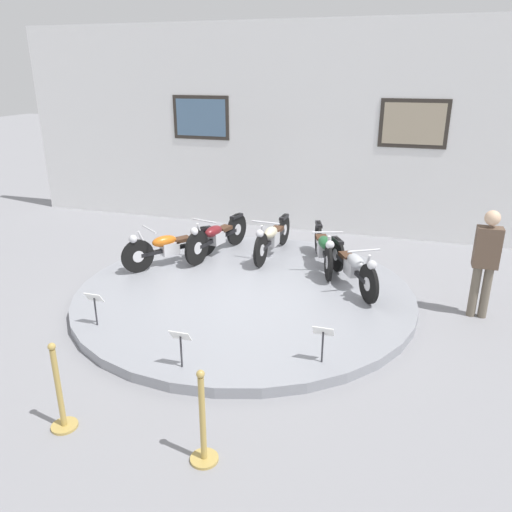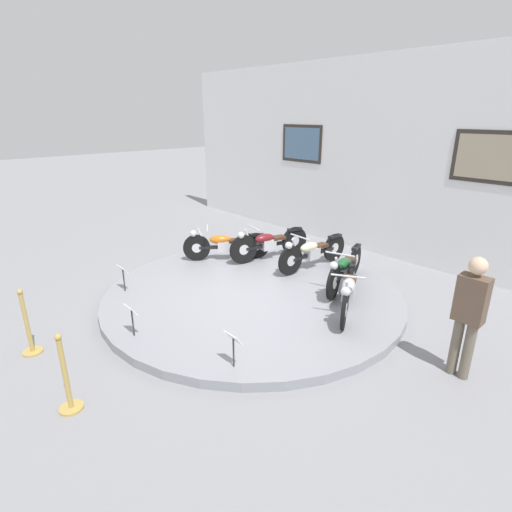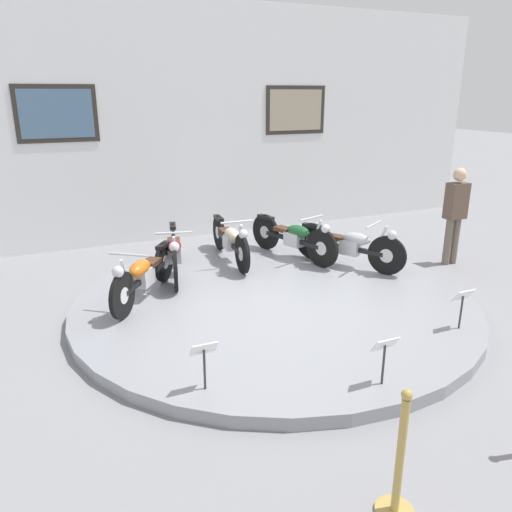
# 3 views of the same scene
# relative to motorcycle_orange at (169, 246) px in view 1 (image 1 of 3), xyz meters

# --- Properties ---
(ground_plane) EXTENTS (60.00, 60.00, 0.00)m
(ground_plane) POSITION_rel_motorcycle_orange_xyz_m (1.69, -0.65, -0.52)
(ground_plane) COLOR gray
(display_platform) EXTENTS (5.57, 5.57, 0.15)m
(display_platform) POSITION_rel_motorcycle_orange_xyz_m (1.69, -0.65, -0.45)
(display_platform) COLOR gray
(display_platform) RESTS_ON ground_plane
(back_wall) EXTENTS (14.00, 0.22, 4.60)m
(back_wall) POSITION_rel_motorcycle_orange_xyz_m (1.69, 3.43, 1.78)
(back_wall) COLOR white
(back_wall) RESTS_ON ground_plane
(motorcycle_orange) EXTENTS (1.21, 1.61, 0.78)m
(motorcycle_orange) POSITION_rel_motorcycle_orange_xyz_m (0.00, 0.00, 0.00)
(motorcycle_orange) COLOR black
(motorcycle_orange) RESTS_ON display_platform
(motorcycle_maroon) EXTENTS (0.63, 1.97, 0.81)m
(motorcycle_maroon) POSITION_rel_motorcycle_orange_xyz_m (0.64, 0.77, 0.02)
(motorcycle_maroon) COLOR black
(motorcycle_maroon) RESTS_ON display_platform
(motorcycle_cream) EXTENTS (0.54, 1.98, 0.79)m
(motorcycle_cream) POSITION_rel_motorcycle_orange_xyz_m (1.69, 1.06, 0.01)
(motorcycle_cream) COLOR black
(motorcycle_cream) RESTS_ON display_platform
(motorcycle_green) EXTENTS (0.73, 1.91, 0.80)m
(motorcycle_green) POSITION_rel_motorcycle_orange_xyz_m (2.74, 0.77, 0.01)
(motorcycle_green) COLOR black
(motorcycle_green) RESTS_ON display_platform
(motorcycle_silver) EXTENTS (1.03, 1.74, 0.79)m
(motorcycle_silver) POSITION_rel_motorcycle_orange_xyz_m (3.37, -0.00, 0.01)
(motorcycle_silver) COLOR black
(motorcycle_silver) RESTS_ON display_platform
(info_placard_front_left) EXTENTS (0.26, 0.11, 0.51)m
(info_placard_front_left) POSITION_rel_motorcycle_orange_xyz_m (0.07, -2.46, -0.01)
(info_placard_front_left) COLOR #333338
(info_placard_front_left) RESTS_ON display_platform
(info_placard_front_centre) EXTENTS (0.26, 0.11, 0.51)m
(info_placard_front_centre) POSITION_rel_motorcycle_orange_xyz_m (1.69, -3.08, -0.01)
(info_placard_front_centre) COLOR #333338
(info_placard_front_centre) RESTS_ON display_platform
(info_placard_front_right) EXTENTS (0.26, 0.11, 0.51)m
(info_placard_front_right) POSITION_rel_motorcycle_orange_xyz_m (3.31, -2.46, -0.01)
(info_placard_front_right) COLOR #333338
(info_placard_front_right) RESTS_ON display_platform
(visitor_standing) EXTENTS (0.36, 0.22, 1.69)m
(visitor_standing) POSITION_rel_motorcycle_orange_xyz_m (5.33, -0.23, 0.44)
(visitor_standing) COLOR #6B6051
(visitor_standing) RESTS_ON ground_plane
(stanchion_post_left_of_entry) EXTENTS (0.28, 0.28, 1.02)m
(stanchion_post_left_of_entry) POSITION_rel_motorcycle_orange_xyz_m (0.88, -4.31, -0.18)
(stanchion_post_left_of_entry) COLOR tan
(stanchion_post_left_of_entry) RESTS_ON ground_plane
(stanchion_post_right_of_entry) EXTENTS (0.28, 0.28, 1.02)m
(stanchion_post_right_of_entry) POSITION_rel_motorcycle_orange_xyz_m (2.50, -4.31, -0.18)
(stanchion_post_right_of_entry) COLOR tan
(stanchion_post_right_of_entry) RESTS_ON ground_plane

